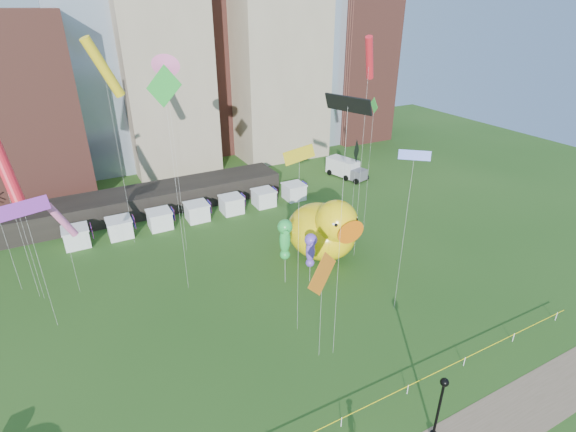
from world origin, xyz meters
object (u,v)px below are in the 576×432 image
big_duck (324,229)px  seahorse_green (285,236)px  box_truck (345,168)px  seahorse_purple (311,248)px  lamppost (440,401)px  small_duck (340,228)px

big_duck → seahorse_green: size_ratio=1.39×
box_truck → seahorse_green: bearing=-151.0°
seahorse_purple → lamppost: size_ratio=1.06×
seahorse_purple → lamppost: seahorse_purple is taller
lamppost → seahorse_green: bearing=91.2°
seahorse_purple → box_truck: size_ratio=0.77×
seahorse_green → big_duck: bearing=44.8°
small_duck → big_duck: bearing=-140.9°
small_duck → box_truck: size_ratio=0.55×
small_duck → lamppost: size_ratio=0.75×
small_duck → seahorse_purple: (-8.14, -6.50, 2.74)m
lamppost → box_truck: 49.35m
small_duck → seahorse_green: seahorse_green is taller
big_duck → small_duck: 5.53m
big_duck → box_truck: size_ratio=1.37×
big_duck → lamppost: bearing=-106.0°
big_duck → seahorse_green: bearing=-160.0°
big_duck → seahorse_green: (-6.32, -2.53, 1.93)m
seahorse_green → seahorse_purple: (2.36, -1.09, -1.39)m
seahorse_green → lamppost: size_ratio=1.37×
small_duck → seahorse_green: (-10.50, -5.40, 4.13)m
small_duck → box_truck: (12.96, 17.44, 0.14)m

